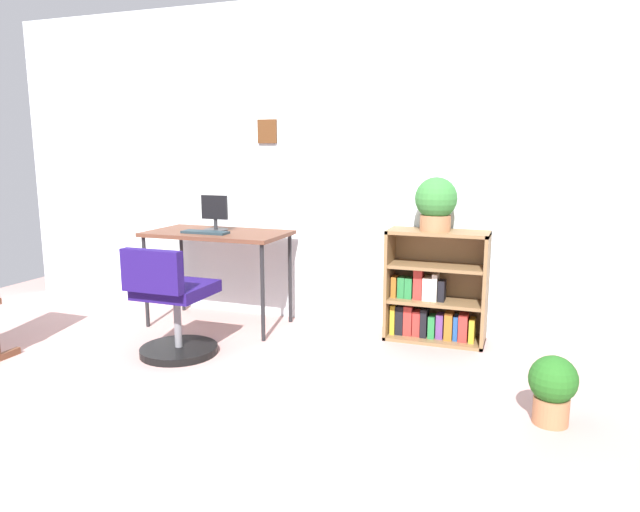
% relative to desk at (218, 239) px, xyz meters
% --- Properties ---
extents(ground_plane, '(6.24, 6.24, 0.00)m').
position_rel_desk_xyz_m(ground_plane, '(0.44, -1.72, -0.68)').
color(ground_plane, tan).
extents(wall_back, '(5.20, 0.12, 2.50)m').
position_rel_desk_xyz_m(wall_back, '(0.44, 0.43, 0.57)').
color(wall_back, silver).
rests_on(wall_back, ground_plane).
extents(desk, '(1.08, 0.58, 0.74)m').
position_rel_desk_xyz_m(desk, '(0.00, 0.00, 0.00)').
color(desk, brown).
rests_on(desk, ground_plane).
extents(monitor, '(0.22, 0.19, 0.28)m').
position_rel_desk_xyz_m(monitor, '(-0.04, 0.03, 0.19)').
color(monitor, '#262628').
rests_on(monitor, desk).
extents(keyboard, '(0.36, 0.12, 0.02)m').
position_rel_desk_xyz_m(keyboard, '(-0.03, -0.12, 0.07)').
color(keyboard, '#1E2D35').
rests_on(keyboard, desk).
extents(office_chair, '(0.52, 0.55, 0.76)m').
position_rel_desk_xyz_m(office_chair, '(0.08, -0.74, -0.35)').
color(office_chair, black).
rests_on(office_chair, ground_plane).
extents(bookshelf_low, '(0.71, 0.30, 0.80)m').
position_rel_desk_xyz_m(bookshelf_low, '(1.65, 0.22, -0.33)').
color(bookshelf_low, brown).
rests_on(bookshelf_low, ground_plane).
extents(potted_plant_on_shelf, '(0.29, 0.29, 0.38)m').
position_rel_desk_xyz_m(potted_plant_on_shelf, '(1.64, 0.18, 0.32)').
color(potted_plant_on_shelf, '#9E6642').
rests_on(potted_plant_on_shelf, bookshelf_low).
extents(potted_plant_floor, '(0.24, 0.24, 0.36)m').
position_rel_desk_xyz_m(potted_plant_floor, '(2.43, -0.91, -0.49)').
color(potted_plant_floor, '#9E6642').
rests_on(potted_plant_floor, ground_plane).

